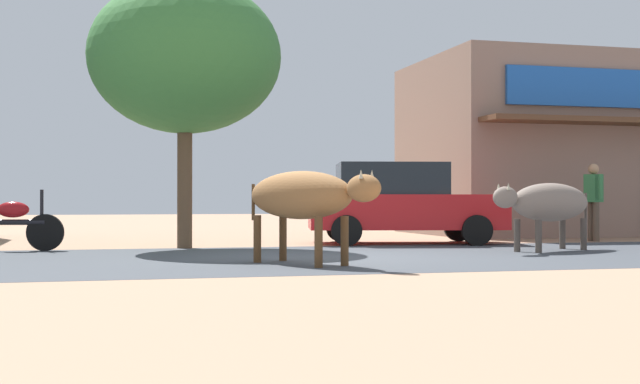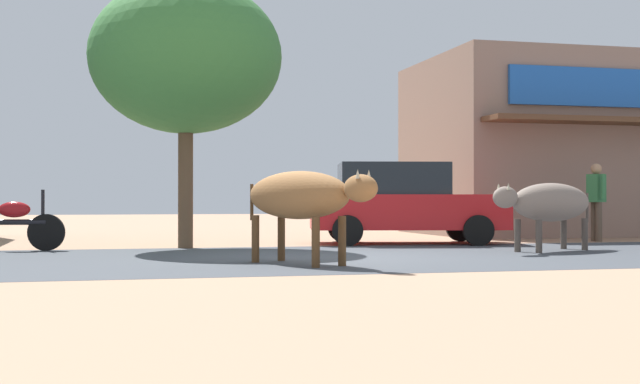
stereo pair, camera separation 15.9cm
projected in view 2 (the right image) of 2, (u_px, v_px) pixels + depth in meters
The scene contains 9 objects.
ground at pixel (324, 257), 13.45m from camera, with size 80.00×80.00×0.00m, color tan.
asphalt_road at pixel (324, 257), 13.45m from camera, with size 72.00×6.19×0.00m, color #40454B.
storefront_right_club at pixel (580, 148), 22.96m from camera, with size 8.39×6.03×4.51m.
roadside_tree at pixel (186, 57), 16.04m from camera, with size 3.56×3.56×4.97m.
parked_hatchback_car at pixel (402, 202), 17.67m from camera, with size 4.21×2.59×1.64m.
parked_motorcycle at pixel (13, 224), 15.14m from camera, with size 1.83×0.45×1.07m.
cow_near_brown at pixel (301, 196), 11.98m from camera, with size 1.60×2.45×1.30m.
cow_far_dark at pixel (549, 203), 15.05m from camera, with size 2.56×1.57×1.19m.
pedestrian_by_shop at pixel (596, 196), 18.54m from camera, with size 0.48×0.61×1.67m.
Camera 2 is at (-3.33, -13.04, 0.90)m, focal length 48.65 mm.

